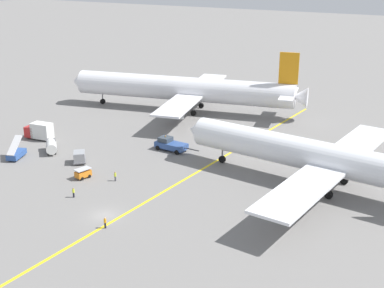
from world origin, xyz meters
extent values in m
plane|color=slate|center=(0.00, 0.00, 0.00)|extent=(600.00, 600.00, 0.00)
cube|color=yellow|center=(3.45, 10.00, 0.00)|extent=(15.48, 119.12, 0.01)
cylinder|color=silver|center=(-15.63, 54.45, 5.48)|extent=(54.02, 15.02, 5.78)
cone|color=silver|center=(-43.33, 49.57, 5.48)|extent=(3.68, 5.72, 5.32)
cone|color=silver|center=(11.86, 59.29, 5.48)|extent=(4.35, 5.18, 4.62)
cube|color=silver|center=(-12.98, 54.92, 4.62)|extent=(13.58, 42.47, 0.44)
cube|color=silver|center=(9.40, 58.85, 6.06)|extent=(5.41, 13.36, 0.28)
cube|color=orange|center=(9.10, 58.80, 11.96)|extent=(4.40, 1.12, 7.17)
cylinder|color=#999EA3|center=(-16.01, 66.32, 2.82)|extent=(4.59, 3.29, 2.60)
cylinder|color=#999EA3|center=(-11.93, 43.16, 2.82)|extent=(4.59, 3.29, 2.60)
cylinder|color=slate|center=(-11.41, 51.74, 1.77)|extent=(0.28, 0.28, 2.23)
cylinder|color=black|center=(-11.41, 51.74, 0.65)|extent=(1.38, 0.77, 1.30)
cylinder|color=slate|center=(-12.59, 58.44, 1.77)|extent=(0.28, 0.28, 2.23)
cylinder|color=black|center=(-12.59, 58.44, 0.65)|extent=(1.38, 0.77, 1.30)
cylinder|color=slate|center=(-36.84, 50.72, 1.77)|extent=(0.28, 0.28, 2.23)
cylinder|color=black|center=(-36.84, 50.72, 0.65)|extent=(1.38, 0.77, 1.30)
cylinder|color=white|center=(25.20, 24.37, 5.23)|extent=(46.53, 11.89, 5.16)
cone|color=white|center=(1.13, 27.94, 5.23)|extent=(3.47, 5.10, 4.74)
cube|color=white|center=(27.49, 24.03, 4.45)|extent=(12.99, 45.85, 0.44)
cylinder|color=#999EA3|center=(28.37, 36.75, 2.65)|extent=(4.54, 3.19, 2.60)
cylinder|color=#999EA3|center=(24.64, 11.60, 2.65)|extent=(4.54, 3.19, 2.60)
cylinder|color=slate|center=(27.98, 20.52, 1.78)|extent=(0.28, 0.28, 2.26)
cylinder|color=black|center=(27.98, 20.52, 0.65)|extent=(1.37, 0.73, 1.30)
cylinder|color=slate|center=(28.98, 27.25, 1.78)|extent=(0.28, 0.28, 2.26)
cylinder|color=black|center=(28.98, 27.25, 0.65)|extent=(1.37, 0.73, 1.30)
cylinder|color=slate|center=(6.89, 27.08, 1.78)|extent=(0.28, 0.28, 2.26)
cylinder|color=black|center=(6.89, 27.08, 0.65)|extent=(1.37, 0.73, 1.30)
cube|color=#2D4C8C|center=(-4.63, 28.63, 1.00)|extent=(6.57, 3.52, 1.11)
cube|color=#333D47|center=(-6.00, 28.78, 2.01)|extent=(2.50, 2.51, 0.90)
cylinder|color=#4C4C51|center=(0.09, 28.10, 1.12)|extent=(3.20, 0.55, 0.20)
sphere|color=orange|center=(-6.00, 28.78, 2.64)|extent=(0.24, 0.24, 0.24)
cylinder|color=black|center=(-7.04, 27.46, 0.45)|extent=(0.93, 0.40, 0.90)
cylinder|color=black|center=(-6.72, 30.29, 0.45)|extent=(0.93, 0.40, 0.90)
cylinder|color=black|center=(-2.53, 26.96, 0.45)|extent=(0.93, 0.40, 0.90)
cylinder|color=black|center=(-2.22, 29.79, 0.45)|extent=(0.93, 0.40, 0.90)
cylinder|color=silver|center=(-24.35, 16.72, 1.40)|extent=(4.16, 4.31, 2.00)
cube|color=#4C4C51|center=(-25.68, 18.21, 1.20)|extent=(2.51, 2.52, 1.80)
cylinder|color=black|center=(-25.37, 16.81, 0.30)|extent=(0.55, 0.58, 0.60)
cylinder|color=black|center=(-24.33, 17.75, 0.30)|extent=(0.55, 0.58, 0.60)
cylinder|color=black|center=(-24.36, 15.70, 0.30)|extent=(0.55, 0.58, 0.60)
cylinder|color=black|center=(-23.32, 16.63, 0.30)|extent=(0.55, 0.58, 0.60)
cube|color=slate|center=(-16.43, 15.15, 0.43)|extent=(3.68, 3.88, 0.25)
cube|color=gray|center=(-16.43, 15.15, 1.35)|extent=(3.28, 3.44, 1.60)
cylinder|color=black|center=(-17.44, 15.33, 0.30)|extent=(0.52, 0.60, 0.60)
cylinder|color=black|center=(-16.32, 16.17, 0.30)|extent=(0.52, 0.60, 0.60)
cylinder|color=black|center=(-16.54, 14.13, 0.30)|extent=(0.52, 0.60, 0.60)
cylinder|color=black|center=(-15.42, 14.97, 0.30)|extent=(0.52, 0.60, 0.60)
cube|color=orange|center=(-11.46, 9.79, 0.80)|extent=(2.19, 2.92, 1.00)
cube|color=#B2B2B7|center=(-11.46, 9.79, 1.65)|extent=(2.30, 3.07, 0.12)
cylinder|color=black|center=(-11.01, 8.87, 0.30)|extent=(0.37, 0.63, 0.60)
cylinder|color=black|center=(-12.35, 9.27, 0.30)|extent=(0.37, 0.63, 0.60)
cylinder|color=black|center=(-10.58, 10.30, 0.30)|extent=(0.37, 0.63, 0.60)
cylinder|color=black|center=(-11.92, 10.71, 0.30)|extent=(0.37, 0.63, 0.60)
cube|color=red|center=(-34.17, 22.11, 1.40)|extent=(2.35, 2.53, 2.20)
cube|color=silver|center=(-31.54, 22.28, 1.90)|extent=(4.34, 2.66, 3.20)
cylinder|color=black|center=(-32.96, 21.49, 0.30)|extent=(0.61, 0.24, 0.60)
cylinder|color=black|center=(-33.05, 22.88, 0.30)|extent=(0.61, 0.24, 0.60)
cylinder|color=black|center=(-31.46, 21.58, 0.30)|extent=(0.61, 0.24, 0.60)
cylinder|color=black|center=(-31.55, 22.98, 0.30)|extent=(0.61, 0.24, 0.60)
cube|color=#2D5199|center=(-28.46, 11.69, 0.80)|extent=(3.26, 4.89, 1.00)
cube|color=silver|center=(-28.37, 11.41, 2.70)|extent=(2.59, 4.40, 2.71)
cylinder|color=black|center=(-29.35, 12.20, 0.30)|extent=(0.37, 0.63, 0.60)
cylinder|color=black|center=(-28.02, 12.62, 0.30)|extent=(0.37, 0.63, 0.60)
cylinder|color=black|center=(-28.90, 10.77, 0.30)|extent=(0.37, 0.63, 0.60)
cylinder|color=black|center=(-27.57, 11.19, 0.30)|extent=(0.37, 0.63, 0.60)
cylinder|color=black|center=(2.32, -3.11, 0.42)|extent=(0.28, 0.28, 0.84)
cylinder|color=orange|center=(2.32, -3.11, 1.14)|extent=(0.36, 0.36, 0.60)
sphere|color=tan|center=(2.32, -3.11, 1.56)|extent=(0.23, 0.23, 0.23)
cylinder|color=black|center=(-8.02, 2.90, 0.41)|extent=(0.28, 0.28, 0.83)
cylinder|color=#D1E02D|center=(-8.02, 2.90, 1.12)|extent=(0.36, 0.36, 0.59)
sphere|color=#9E704C|center=(-8.02, 2.90, 1.53)|extent=(0.22, 0.22, 0.22)
cylinder|color=#4C4C51|center=(-5.84, 11.23, 0.42)|extent=(0.28, 0.28, 0.84)
cylinder|color=#D1E02D|center=(-5.84, 11.23, 1.14)|extent=(0.36, 0.36, 0.60)
sphere|color=#9E704C|center=(-5.84, 11.23, 1.55)|extent=(0.23, 0.23, 0.23)
camera|label=1|loc=(43.03, -56.83, 36.19)|focal=49.88mm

